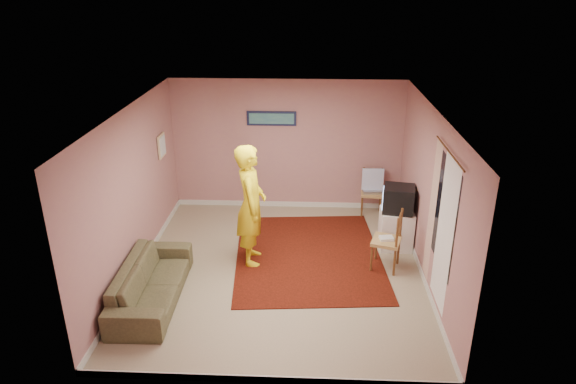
{
  "coord_description": "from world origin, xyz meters",
  "views": [
    {
      "loc": [
        0.46,
        -7.1,
        4.35
      ],
      "look_at": [
        0.1,
        0.6,
        1.11
      ],
      "focal_mm": 32.0,
      "sensor_mm": 36.0,
      "label": 1
    }
  ],
  "objects_px": {
    "chair_a": "(372,188)",
    "chair_b": "(387,234)",
    "tv_cabinet": "(396,229)",
    "crt_tv": "(398,199)",
    "sofa": "(151,282)",
    "person": "(251,205)"
  },
  "relations": [
    {
      "from": "tv_cabinet",
      "to": "chair_a",
      "type": "bearing_deg",
      "value": 101.76
    },
    {
      "from": "tv_cabinet",
      "to": "crt_tv",
      "type": "height_order",
      "value": "crt_tv"
    },
    {
      "from": "tv_cabinet",
      "to": "sofa",
      "type": "bearing_deg",
      "value": -154.89
    },
    {
      "from": "tv_cabinet",
      "to": "chair_b",
      "type": "distance_m",
      "value": 0.79
    },
    {
      "from": "crt_tv",
      "to": "chair_a",
      "type": "bearing_deg",
      "value": 111.47
    },
    {
      "from": "tv_cabinet",
      "to": "crt_tv",
      "type": "bearing_deg",
      "value": 170.09
    },
    {
      "from": "chair_b",
      "to": "crt_tv",
      "type": "bearing_deg",
      "value": 177.05
    },
    {
      "from": "crt_tv",
      "to": "chair_a",
      "type": "xyz_separation_m",
      "value": [
        -0.27,
        1.34,
        -0.35
      ]
    },
    {
      "from": "crt_tv",
      "to": "sofa",
      "type": "bearing_deg",
      "value": -144.93
    },
    {
      "from": "crt_tv",
      "to": "chair_b",
      "type": "xyz_separation_m",
      "value": [
        -0.26,
        -0.7,
        -0.3
      ]
    },
    {
      "from": "tv_cabinet",
      "to": "chair_b",
      "type": "xyz_separation_m",
      "value": [
        -0.27,
        -0.7,
        0.26
      ]
    },
    {
      "from": "chair_a",
      "to": "chair_b",
      "type": "relative_size",
      "value": 0.89
    },
    {
      "from": "chair_b",
      "to": "person",
      "type": "xyz_separation_m",
      "value": [
        -2.16,
        0.13,
        0.39
      ]
    },
    {
      "from": "chair_a",
      "to": "chair_b",
      "type": "xyz_separation_m",
      "value": [
        0.01,
        -2.04,
        0.05
      ]
    },
    {
      "from": "tv_cabinet",
      "to": "chair_b",
      "type": "bearing_deg",
      "value": -110.77
    },
    {
      "from": "tv_cabinet",
      "to": "person",
      "type": "xyz_separation_m",
      "value": [
        -2.42,
        -0.57,
        0.66
      ]
    },
    {
      "from": "tv_cabinet",
      "to": "chair_a",
      "type": "distance_m",
      "value": 1.38
    },
    {
      "from": "tv_cabinet",
      "to": "chair_a",
      "type": "height_order",
      "value": "chair_a"
    },
    {
      "from": "chair_b",
      "to": "person",
      "type": "bearing_deg",
      "value": -75.96
    },
    {
      "from": "sofa",
      "to": "person",
      "type": "distance_m",
      "value": 1.91
    },
    {
      "from": "chair_a",
      "to": "person",
      "type": "height_order",
      "value": "person"
    },
    {
      "from": "sofa",
      "to": "crt_tv",
      "type": "bearing_deg",
      "value": -66.08
    }
  ]
}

